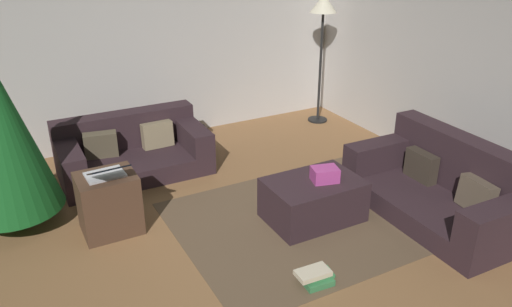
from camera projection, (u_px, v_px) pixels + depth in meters
ground_plane at (228, 271)px, 4.20m from camera, size 6.40×6.40×0.00m
rear_partition at (116, 43)px, 6.18m from camera, size 6.40×0.12×2.60m
corner_partition at (511, 71)px, 5.02m from camera, size 0.12×6.40×2.60m
couch_left at (132, 151)px, 5.83m from camera, size 1.65×0.92×0.64m
couch_right at (444, 188)px, 4.94m from camera, size 0.96×1.78×0.76m
ottoman at (313, 200)px, 4.87m from camera, size 0.89×0.62×0.41m
gift_box at (325, 174)px, 4.76m from camera, size 0.28×0.24×0.14m
tv_remote at (329, 176)px, 4.86m from camera, size 0.12×0.17×0.02m
side_table at (109, 203)px, 4.65m from camera, size 0.52×0.44×0.57m
laptop at (106, 173)px, 4.45m from camera, size 0.35×0.43×0.19m
book_stack at (315, 277)px, 4.04m from camera, size 0.32×0.23×0.12m
corner_lamp at (323, 14)px, 6.79m from camera, size 0.36×0.36×1.79m
area_rug at (312, 218)px, 4.96m from camera, size 2.60×2.00×0.01m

